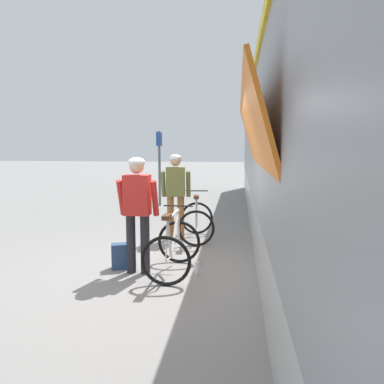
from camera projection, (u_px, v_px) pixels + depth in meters
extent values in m
plane|color=gray|center=(161.00, 271.00, 5.65)|extent=(80.00, 80.00, 0.00)
cube|color=gray|center=(341.00, 128.00, 6.43)|extent=(3.00, 20.78, 2.70)
cube|color=#B7B7B2|center=(336.00, 228.00, 6.65)|extent=(2.97, 20.78, 0.90)
cube|color=orange|center=(259.00, 155.00, 4.90)|extent=(0.51, 4.75, 1.64)
cube|color=yellow|center=(255.00, 61.00, 6.47)|extent=(0.04, 20.36, 0.20)
cube|color=black|center=(255.00, 126.00, 5.94)|extent=(0.04, 1.10, 0.80)
ellipsoid|color=slate|center=(346.00, 42.00, 6.25)|extent=(2.85, 20.36, 0.36)
cylinder|color=#232328|center=(131.00, 244.00, 5.54)|extent=(0.14, 0.14, 0.90)
cylinder|color=#232328|center=(145.00, 244.00, 5.51)|extent=(0.14, 0.14, 0.90)
cube|color=red|center=(137.00, 195.00, 5.43)|extent=(0.38, 0.25, 0.60)
cylinder|color=red|center=(121.00, 198.00, 5.52)|extent=(0.09, 0.26, 0.56)
cylinder|color=red|center=(155.00, 198.00, 5.44)|extent=(0.09, 0.26, 0.56)
sphere|color=beige|center=(137.00, 166.00, 5.38)|extent=(0.22, 0.22, 0.22)
ellipsoid|color=white|center=(137.00, 162.00, 5.37)|extent=(0.26, 0.28, 0.14)
cylinder|color=#935B2D|center=(171.00, 218.00, 7.57)|extent=(0.14, 0.14, 0.90)
cylinder|color=#935B2D|center=(181.00, 218.00, 7.56)|extent=(0.14, 0.14, 0.90)
cube|color=olive|center=(176.00, 182.00, 7.48)|extent=(0.40, 0.27, 0.60)
cylinder|color=olive|center=(163.00, 184.00, 7.53)|extent=(0.11, 0.27, 0.56)
cylinder|color=olive|center=(188.00, 184.00, 7.51)|extent=(0.11, 0.27, 0.56)
sphere|color=tan|center=(175.00, 161.00, 7.42)|extent=(0.22, 0.22, 0.22)
ellipsoid|color=white|center=(175.00, 158.00, 7.41)|extent=(0.28, 0.30, 0.14)
torus|color=black|center=(179.00, 242.00, 6.01)|extent=(0.71, 0.06, 0.71)
torus|color=black|center=(166.00, 261.00, 5.01)|extent=(0.71, 0.06, 0.71)
cylinder|color=white|center=(175.00, 232.00, 5.63)|extent=(0.06, 0.64, 0.63)
cylinder|color=white|center=(173.00, 214.00, 5.48)|extent=(0.06, 0.85, 0.04)
cylinder|color=white|center=(169.00, 239.00, 5.22)|extent=(0.04, 0.27, 0.62)
cylinder|color=white|center=(168.00, 259.00, 5.19)|extent=(0.03, 0.36, 0.08)
cylinder|color=white|center=(167.00, 240.00, 5.04)|extent=(0.03, 0.14, 0.56)
cylinder|color=white|center=(179.00, 226.00, 5.96)|extent=(0.03, 0.08, 0.55)
cylinder|color=black|center=(178.00, 206.00, 5.89)|extent=(0.48, 0.03, 0.02)
cube|color=#4C2D19|center=(167.00, 217.00, 5.03)|extent=(0.10, 0.24, 0.06)
torus|color=black|center=(197.00, 218.00, 8.01)|extent=(0.71, 0.12, 0.71)
torus|color=black|center=(196.00, 228.00, 7.00)|extent=(0.71, 0.12, 0.71)
cylinder|color=silver|center=(197.00, 210.00, 7.63)|extent=(0.11, 0.64, 0.63)
cylinder|color=silver|center=(196.00, 196.00, 7.47)|extent=(0.13, 0.85, 0.04)
cylinder|color=silver|center=(196.00, 213.00, 7.21)|extent=(0.07, 0.28, 0.62)
cylinder|color=silver|center=(196.00, 228.00, 7.18)|extent=(0.06, 0.36, 0.08)
cylinder|color=silver|center=(196.00, 214.00, 7.03)|extent=(0.04, 0.15, 0.56)
cylinder|color=silver|center=(197.00, 206.00, 7.96)|extent=(0.04, 0.08, 0.55)
cylinder|color=black|center=(197.00, 191.00, 7.89)|extent=(0.48, 0.07, 0.02)
cube|color=#4C2D19|center=(196.00, 197.00, 7.02)|extent=(0.12, 0.25, 0.06)
cube|color=navy|center=(120.00, 256.00, 5.76)|extent=(0.32, 0.26, 0.40)
cylinder|color=silver|center=(197.00, 268.00, 5.49)|extent=(0.07, 0.07, 0.20)
cylinder|color=#595B60|center=(160.00, 169.00, 11.79)|extent=(0.08, 0.08, 2.40)
cube|color=#193F99|center=(159.00, 139.00, 11.67)|extent=(0.04, 0.70, 0.44)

